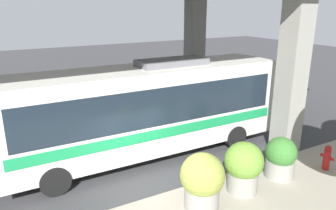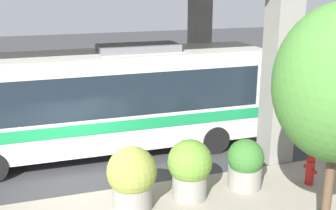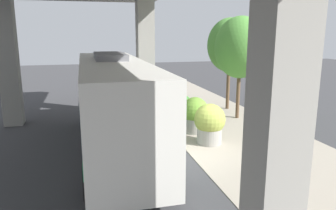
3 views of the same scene
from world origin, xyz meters
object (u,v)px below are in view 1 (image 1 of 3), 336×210
object	(u,v)px
planter_middle	(202,181)
planter_back	(244,166)
bus	(147,107)
fire_hydrant	(327,157)
planter_front	(281,158)

from	to	relation	value
planter_middle	planter_back	world-z (taller)	planter_middle
planter_back	planter_middle	bearing A→B (deg)	92.82
bus	fire_hydrant	size ratio (longest dim) A/B	11.35
fire_hydrant	planter_middle	bearing A→B (deg)	86.80
planter_front	planter_back	xyz separation A→B (m)	(-0.07, 1.78, 0.16)
planter_middle	planter_back	distance (m)	1.68
fire_hydrant	planter_back	world-z (taller)	planter_back
planter_front	planter_back	bearing A→B (deg)	92.41
planter_front	planter_back	distance (m)	1.79
planter_front	planter_middle	world-z (taller)	planter_middle
bus	fire_hydrant	world-z (taller)	bus
bus	planter_middle	size ratio (longest dim) A/B	6.26
fire_hydrant	planter_front	bearing A→B (deg)	76.73
fire_hydrant	bus	bearing A→B (deg)	50.72
fire_hydrant	planter_front	xyz separation A→B (m)	(0.46, 1.95, 0.26)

